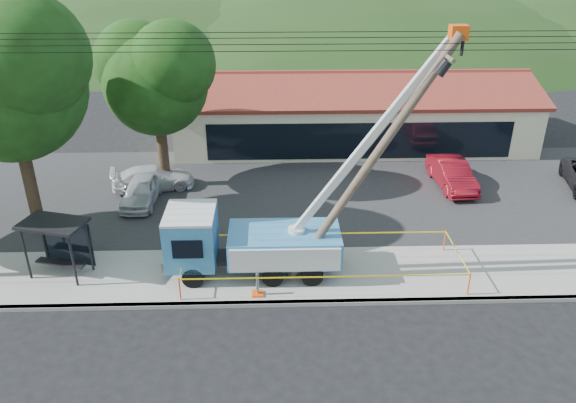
# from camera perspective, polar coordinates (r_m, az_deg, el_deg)

# --- Properties ---
(ground) EXTENTS (120.00, 120.00, 0.00)m
(ground) POSITION_cam_1_polar(r_m,az_deg,el_deg) (19.86, 2.15, -14.05)
(ground) COLOR black
(ground) RESTS_ON ground
(curb) EXTENTS (60.00, 0.25, 0.15)m
(curb) POSITION_cam_1_polar(r_m,az_deg,el_deg) (21.46, 1.80, -10.27)
(curb) COLOR gray
(curb) RESTS_ON ground
(sidewalk) EXTENTS (60.00, 4.00, 0.15)m
(sidewalk) POSITION_cam_1_polar(r_m,az_deg,el_deg) (23.01, 1.52, -7.46)
(sidewalk) COLOR gray
(sidewalk) RESTS_ON ground
(parking_lot) EXTENTS (60.00, 12.00, 0.10)m
(parking_lot) POSITION_cam_1_polar(r_m,az_deg,el_deg) (30.00, 0.71, 1.00)
(parking_lot) COLOR #28282B
(parking_lot) RESTS_ON ground
(strip_mall) EXTENTS (22.50, 8.53, 4.67)m
(strip_mall) POSITION_cam_1_polar(r_m,az_deg,el_deg) (37.12, 6.47, 8.90)
(strip_mall) COLOR beige
(strip_mall) RESTS_ON ground
(tree_west_near) EXTENTS (7.56, 6.72, 10.80)m
(tree_west_near) POSITION_cam_1_polar(r_m,az_deg,el_deg) (26.07, -26.80, 11.74)
(tree_west_near) COLOR #332316
(tree_west_near) RESTS_ON ground
(tree_lot) EXTENTS (6.30, 5.60, 8.94)m
(tree_lot) POSITION_cam_1_polar(r_m,az_deg,el_deg) (29.46, -13.38, 12.55)
(tree_lot) COLOR #332316
(tree_lot) RESTS_ON ground
(hill_west) EXTENTS (78.40, 56.00, 28.00)m
(hill_west) POSITION_cam_1_polar(r_m,az_deg,el_deg) (72.61, -13.12, 15.39)
(hill_west) COLOR #1C3413
(hill_west) RESTS_ON ground
(hill_center) EXTENTS (89.60, 64.00, 32.00)m
(hill_center) POSITION_cam_1_polar(r_m,az_deg,el_deg) (72.15, 7.53, 15.76)
(hill_center) COLOR #1C3413
(hill_center) RESTS_ON ground
(hill_east) EXTENTS (72.80, 52.00, 26.00)m
(hill_east) POSITION_cam_1_polar(r_m,az_deg,el_deg) (77.79, 22.75, 14.79)
(hill_east) COLOR #1C3413
(hill_east) RESTS_ON ground
(utility_truck) EXTENTS (10.90, 3.72, 9.72)m
(utility_truck) POSITION_cam_1_polar(r_m,az_deg,el_deg) (22.35, -3.92, -3.77)
(utility_truck) COLOR black
(utility_truck) RESTS_ON ground
(leaning_pole) EXTENTS (5.89, 1.85, 9.64)m
(leaning_pole) POSITION_cam_1_polar(r_m,az_deg,el_deg) (20.66, 8.91, 4.68)
(leaning_pole) COLOR brown
(leaning_pole) RESTS_ON ground
(bus_shelter) EXTENTS (2.79, 2.13, 2.39)m
(bus_shelter) POSITION_cam_1_polar(r_m,az_deg,el_deg) (23.95, -22.36, -3.12)
(bus_shelter) COLOR black
(bus_shelter) RESTS_ON ground
(caution_tape) EXTENTS (10.98, 3.34, 0.97)m
(caution_tape) POSITION_cam_1_polar(r_m,az_deg,el_deg) (22.62, 3.45, -5.74)
(caution_tape) COLOR #FD500D
(caution_tape) RESTS_ON ground
(car_silver) EXTENTS (1.72, 3.99, 1.34)m
(car_silver) POSITION_cam_1_polar(r_m,az_deg,el_deg) (29.72, -14.50, -0.25)
(car_silver) COLOR silver
(car_silver) RESTS_ON ground
(car_red) EXTENTS (1.83, 4.53, 1.46)m
(car_red) POSITION_cam_1_polar(r_m,az_deg,el_deg) (31.80, 16.13, 1.33)
(car_red) COLOR maroon
(car_red) RESTS_ON ground
(car_white) EXTENTS (4.57, 2.67, 1.25)m
(car_white) POSITION_cam_1_polar(r_m,az_deg,el_deg) (31.14, -13.41, 1.13)
(car_white) COLOR silver
(car_white) RESTS_ON ground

